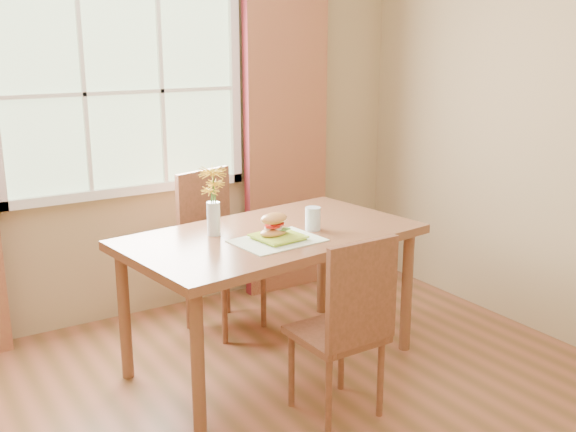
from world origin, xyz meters
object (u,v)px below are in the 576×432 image
(dining_table, at_px, (271,246))
(flower_vase, at_px, (213,194))
(croissant_sandwich, at_px, (274,225))
(chair_far, at_px, (215,243))
(water_glass, at_px, (313,219))
(chair_near, at_px, (347,321))

(dining_table, height_order, flower_vase, flower_vase)
(croissant_sandwich, distance_m, flower_vase, 0.37)
(croissant_sandwich, bearing_deg, chair_far, 75.49)
(croissant_sandwich, relative_size, flower_vase, 0.50)
(croissant_sandwich, relative_size, water_glass, 1.46)
(water_glass, bearing_deg, dining_table, 160.13)
(flower_vase, bearing_deg, water_glass, -22.02)
(croissant_sandwich, bearing_deg, dining_table, 53.15)
(chair_near, bearing_deg, flower_vase, 108.35)
(flower_vase, bearing_deg, chair_near, -70.66)
(dining_table, distance_m, flower_vase, 0.44)
(dining_table, relative_size, water_glass, 13.22)
(chair_far, bearing_deg, dining_table, -103.84)
(water_glass, bearing_deg, croissant_sandwich, -171.87)
(dining_table, height_order, water_glass, water_glass)
(chair_far, relative_size, croissant_sandwich, 5.38)
(dining_table, xyz_separation_m, water_glass, (0.22, -0.08, 0.14))
(dining_table, distance_m, chair_near, 0.73)
(dining_table, xyz_separation_m, flower_vase, (-0.29, 0.13, 0.31))
(dining_table, distance_m, water_glass, 0.28)
(flower_vase, bearing_deg, chair_far, 63.80)
(water_glass, xyz_separation_m, flower_vase, (-0.51, 0.21, 0.17))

